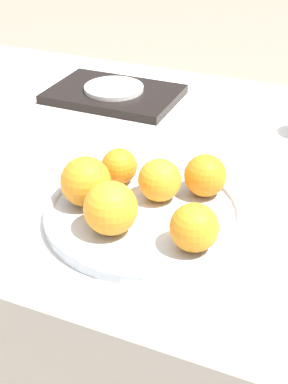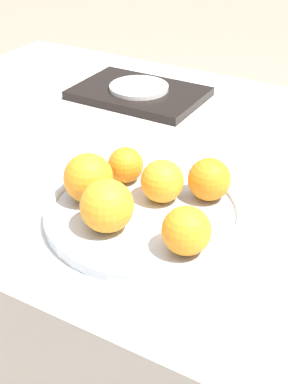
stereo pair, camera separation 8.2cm
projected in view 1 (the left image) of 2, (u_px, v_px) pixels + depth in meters
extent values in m
cube|color=silver|center=(192.00, 302.00, 1.19)|extent=(1.56, 0.90, 0.72)
cylinder|color=#B2BCC6|center=(144.00, 215.00, 0.84)|extent=(0.31, 0.31, 0.02)
torus|color=#B2BCC6|center=(144.00, 211.00, 0.84)|extent=(0.31, 0.31, 0.01)
sphere|color=orange|center=(160.00, 180.00, 0.85)|extent=(0.07, 0.07, 0.07)
sphere|color=orange|center=(111.00, 208.00, 0.77)|extent=(0.08, 0.08, 0.08)
sphere|color=orange|center=(194.00, 227.00, 0.74)|extent=(0.07, 0.07, 0.07)
sphere|color=orange|center=(205.00, 176.00, 0.86)|extent=(0.07, 0.07, 0.07)
sphere|color=orange|center=(119.00, 166.00, 0.89)|extent=(0.06, 0.06, 0.06)
sphere|color=orange|center=(86.00, 182.00, 0.83)|extent=(0.08, 0.08, 0.08)
cube|color=black|center=(114.00, 94.00, 1.25)|extent=(0.30, 0.20, 0.02)
cylinder|color=silver|center=(114.00, 88.00, 1.25)|extent=(0.14, 0.14, 0.01)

